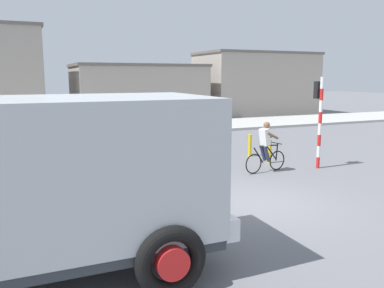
{
  "coord_description": "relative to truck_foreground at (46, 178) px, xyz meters",
  "views": [
    {
      "loc": [
        -5.38,
        -8.42,
        3.22
      ],
      "look_at": [
        -0.64,
        2.5,
        1.2
      ],
      "focal_mm": 37.44,
      "sensor_mm": 36.0,
      "label": 1
    }
  ],
  "objects": [
    {
      "name": "ground_plane",
      "position": [
        5.06,
        1.99,
        -1.67
      ],
      "size": [
        120.0,
        120.0,
        0.0
      ],
      "primitive_type": "plane",
      "color": "slate"
    },
    {
      "name": "sidewalk_far",
      "position": [
        5.06,
        16.76,
        -1.59
      ],
      "size": [
        80.0,
        5.0,
        0.16
      ],
      "primitive_type": "cube",
      "color": "#ADADA8",
      "rests_on": "ground"
    },
    {
      "name": "truck_foreground",
      "position": [
        0.0,
        0.0,
        0.0
      ],
      "size": [
        5.44,
        2.89,
        2.9
      ],
      "color": "#B2B7BC",
      "rests_on": "ground"
    },
    {
      "name": "cyclist",
      "position": [
        7.26,
        4.77,
        -0.8
      ],
      "size": [
        1.72,
        0.53,
        1.72
      ],
      "color": "black",
      "rests_on": "ground"
    },
    {
      "name": "traffic_light_pole",
      "position": [
        9.29,
        4.59,
        0.4
      ],
      "size": [
        0.24,
        0.43,
        3.2
      ],
      "color": "red",
      "rests_on": "ground"
    },
    {
      "name": "car_red_near",
      "position": [
        2.13,
        8.31,
        -0.85
      ],
      "size": [
        4.17,
        2.23,
        1.6
      ],
      "color": "white",
      "rests_on": "ground"
    },
    {
      "name": "car_white_mid",
      "position": [
        -0.83,
        11.21,
        -0.85
      ],
      "size": [
        4.31,
        2.72,
        1.6
      ],
      "color": "white",
      "rests_on": "ground"
    },
    {
      "name": "pedestrian_near_kerb",
      "position": [
        4.2,
        12.58,
        -0.82
      ],
      "size": [
        0.34,
        0.22,
        1.62
      ],
      "color": "#2D334C",
      "rests_on": "ground"
    },
    {
      "name": "bollard_near",
      "position": [
        8.21,
        5.92,
        -1.22
      ],
      "size": [
        0.14,
        0.14,
        0.9
      ],
      "primitive_type": "cylinder",
      "color": "gold",
      "rests_on": "ground"
    },
    {
      "name": "bollard_far",
      "position": [
        8.21,
        7.32,
        -1.22
      ],
      "size": [
        0.14,
        0.14,
        0.9
      ],
      "primitive_type": "cylinder",
      "color": "gold",
      "rests_on": "ground"
    },
    {
      "name": "building_mid_block",
      "position": [
        8.13,
        23.45,
        0.39
      ],
      "size": [
        9.6,
        6.18,
        4.1
      ],
      "color": "#9E9389",
      "rests_on": "ground"
    },
    {
      "name": "building_corner_right",
      "position": [
        18.72,
        23.61,
        0.95
      ],
      "size": [
        9.86,
        5.82,
        5.23
      ],
      "color": "#9E9389",
      "rests_on": "ground"
    }
  ]
}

